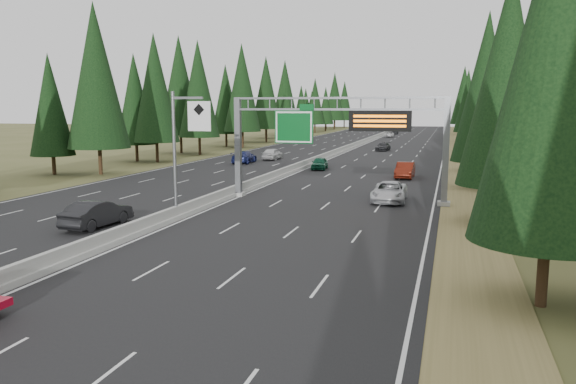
{
  "coord_description": "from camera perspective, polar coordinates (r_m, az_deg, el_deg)",
  "views": [
    {
      "loc": [
        16.56,
        -6.52,
        7.11
      ],
      "look_at": [
        8.83,
        20.0,
        2.94
      ],
      "focal_mm": 35.0,
      "sensor_mm": 36.0,
      "label": 1
    }
  ],
  "objects": [
    {
      "name": "hov_sign_pole",
      "position": [
        35.38,
        -10.67,
        4.58
      ],
      "size": [
        2.8,
        0.5,
        8.0
      ],
      "color": "slate",
      "rests_on": "road"
    },
    {
      "name": "tree_row_right",
      "position": [
        84.61,
        20.35,
        9.68
      ],
      "size": [
        12.25,
        242.22,
        18.84
      ],
      "color": "black",
      "rests_on": "ground"
    },
    {
      "name": "car_onc_far",
      "position": [
        116.65,
        1.21,
        5.48
      ],
      "size": [
        2.39,
        4.93,
        1.35
      ],
      "primitive_type": "imported",
      "rotation": [
        0.0,
        0.0,
        3.11
      ],
      "color": "black",
      "rests_on": "road"
    },
    {
      "name": "road",
      "position": [
        88.37,
        5.41,
        3.97
      ],
      "size": [
        32.0,
        260.0,
        0.08
      ],
      "primitive_type": "cube",
      "color": "black",
      "rests_on": "ground"
    },
    {
      "name": "median_barrier",
      "position": [
        88.34,
        5.41,
        4.22
      ],
      "size": [
        0.7,
        260.0,
        0.85
      ],
      "color": "gray",
      "rests_on": "road"
    },
    {
      "name": "car_ahead_dkgrey",
      "position": [
        93.22,
        9.63,
        4.57
      ],
      "size": [
        2.28,
        4.76,
        1.34
      ],
      "primitive_type": "imported",
      "rotation": [
        0.0,
        0.0,
        -0.09
      ],
      "color": "black",
      "rests_on": "road"
    },
    {
      "name": "car_onc_near",
      "position": [
        35.15,
        -18.83,
        -2.08
      ],
      "size": [
        2.06,
        4.96,
        1.6
      ],
      "primitive_type": "imported",
      "rotation": [
        0.0,
        0.0,
        3.06
      ],
      "color": "black",
      "rests_on": "road"
    },
    {
      "name": "car_ahead_far",
      "position": [
        151.84,
        10.78,
        6.08
      ],
      "size": [
        1.8,
        4.41,
        1.5
      ],
      "primitive_type": "imported",
      "rotation": [
        0.0,
        0.0,
        0.01
      ],
      "color": "black",
      "rests_on": "road"
    },
    {
      "name": "silver_minivan",
      "position": [
        42.85,
        10.26,
        0.02
      ],
      "size": [
        2.58,
        5.41,
        1.49
      ],
      "primitive_type": "imported",
      "rotation": [
        0.0,
        0.0,
        0.02
      ],
      "color": "#BABBC0",
      "rests_on": "road"
    },
    {
      "name": "car_ahead_dkred",
      "position": [
        57.54,
        11.8,
        2.19
      ],
      "size": [
        1.74,
        4.8,
        1.57
      ],
      "primitive_type": "imported",
      "rotation": [
        0.0,
        0.0,
        -0.02
      ],
      "color": "#5B180D",
      "rests_on": "road"
    },
    {
      "name": "car_ahead_white",
      "position": [
        136.3,
        10.27,
        5.78
      ],
      "size": [
        2.57,
        4.78,
        1.28
      ],
      "primitive_type": "imported",
      "rotation": [
        0.0,
        0.0,
        0.1
      ],
      "color": "#B4B4B4",
      "rests_on": "road"
    },
    {
      "name": "shoulder_left",
      "position": [
        93.36,
        -5.41,
        4.21
      ],
      "size": [
        3.6,
        260.0,
        0.06
      ],
      "primitive_type": "cube",
      "color": "#454A22",
      "rests_on": "ground"
    },
    {
      "name": "car_onc_blue",
      "position": [
        71.7,
        -4.49,
        3.57
      ],
      "size": [
        2.56,
        5.53,
        1.56
      ],
      "primitive_type": "imported",
      "rotation": [
        0.0,
        0.0,
        3.21
      ],
      "color": "navy",
      "rests_on": "road"
    },
    {
      "name": "car_onc_white",
      "position": [
        76.21,
        -1.6,
        3.91
      ],
      "size": [
        1.93,
        4.72,
        1.6
      ],
      "primitive_type": "imported",
      "rotation": [
        0.0,
        0.0,
        3.15
      ],
      "color": "#BDBDBD",
      "rests_on": "road"
    },
    {
      "name": "sign_gantry",
      "position": [
        42.14,
        5.81,
        6.05
      ],
      "size": [
        16.75,
        0.98,
        7.8
      ],
      "color": "slate",
      "rests_on": "road"
    },
    {
      "name": "shoulder_right",
      "position": [
        86.81,
        17.04,
        3.54
      ],
      "size": [
        3.6,
        260.0,
        0.06
      ],
      "primitive_type": "cube",
      "color": "olive",
      "rests_on": "ground"
    },
    {
      "name": "tree_row_left",
      "position": [
        88.04,
        -9.92,
        10.1
      ],
      "size": [
        12.43,
        240.97,
        18.94
      ],
      "color": "black",
      "rests_on": "ground"
    },
    {
      "name": "car_ahead_green",
      "position": [
        64.38,
        3.22,
        2.93
      ],
      "size": [
        2.03,
        4.19,
        1.38
      ],
      "primitive_type": "imported",
      "rotation": [
        0.0,
        0.0,
        0.1
      ],
      "color": "#14573A",
      "rests_on": "road"
    }
  ]
}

